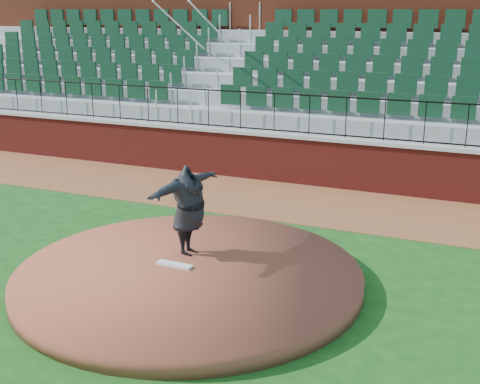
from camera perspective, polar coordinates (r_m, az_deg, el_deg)
name	(u,v)px	position (r m, az deg, el deg)	size (l,w,h in m)	color
ground	(203,294)	(10.25, -3.38, -9.16)	(90.00, 90.00, 0.00)	#144614
warning_track	(306,202)	(14.94, 5.97, -0.92)	(34.00, 3.20, 0.01)	brown
field_wall	(326,163)	(16.27, 7.75, 2.61)	(34.00, 0.35, 1.20)	maroon
wall_cap	(327,138)	(16.13, 7.84, 4.85)	(34.00, 0.45, 0.10)	#B7B7B7
wall_railing	(327,116)	(16.03, 7.91, 6.78)	(34.00, 0.05, 1.00)	black
seating_stands	(354,85)	(18.58, 10.30, 9.52)	(34.00, 5.10, 4.60)	gray
concourse_wall	(376,62)	(21.26, 12.17, 11.46)	(34.00, 0.50, 5.50)	maroon
pitchers_mound	(189,276)	(10.58, -4.65, -7.60)	(5.73, 5.73, 0.25)	brown
pitching_rubber	(174,265)	(10.68, -5.95, -6.56)	(0.63, 0.16, 0.04)	white
pitcher	(189,210)	(10.91, -4.66, -1.66)	(1.97, 0.54, 1.60)	black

